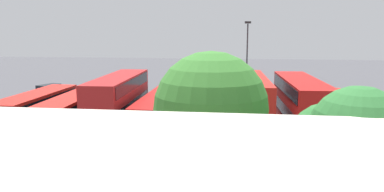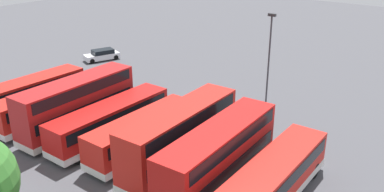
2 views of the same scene
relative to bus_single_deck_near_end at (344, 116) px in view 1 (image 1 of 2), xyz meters
The scene contains 14 objects.
ground_plane 16.13m from the bus_single_deck_near_end, 38.35° to the right, with size 140.00×140.00×0.00m, color #47474C.
bus_single_deck_near_end is the anchor object (origin of this frame).
bus_double_decker_second 3.62m from the bus_single_deck_near_end, 11.55° to the left, with size 3.10×11.17×4.55m.
bus_double_decker_third 7.32m from the bus_single_deck_near_end, ahead, with size 3.05×11.16×4.55m.
bus_single_deck_fourth 10.89m from the bus_single_deck_near_end, ahead, with size 2.61×10.15×2.95m.
bus_single_deck_fifth 14.59m from the bus_single_deck_near_end, ahead, with size 2.70×11.40×2.95m.
bus_double_decker_sixth 17.94m from the bus_single_deck_near_end, ahead, with size 2.98×11.05×4.55m.
bus_single_deck_seventh 21.62m from the bus_single_deck_near_end, ahead, with size 2.95×12.01×2.95m.
bus_single_deck_far_end 25.28m from the bus_single_deck_near_end, ahead, with size 2.62×10.49×2.95m.
car_hatchback_silver 35.25m from the bus_single_deck_near_end, 23.84° to the right, with size 3.22×4.82×1.43m.
lamp_post_tall 15.35m from the bus_single_deck_near_end, 60.66° to the right, with size 0.70×0.30×9.22m.
tree_leftmost 17.02m from the bus_single_deck_near_end, 75.83° to the left, with size 3.44×3.44×6.34m.
tree_midleft 16.82m from the bus_single_deck_near_end, 55.17° to the left, with size 5.01×5.01×7.35m.
tree_midright 15.20m from the bus_single_deck_near_end, 72.73° to the left, with size 3.67×3.67×5.41m.
Camera 1 is at (-4.30, 39.12, 8.19)m, focal length 34.34 mm.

